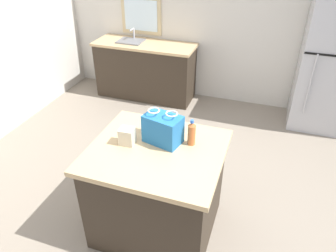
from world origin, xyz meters
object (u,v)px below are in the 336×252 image
(shopping_bag, at_px, (163,129))
(kitchen_island, at_px, (157,190))
(refrigerator, at_px, (328,64))
(bottle, at_px, (192,133))
(small_box, at_px, (127,136))

(shopping_bag, bearing_deg, kitchen_island, -96.18)
(refrigerator, relative_size, bottle, 7.83)
(refrigerator, relative_size, shopping_bag, 5.35)
(kitchen_island, distance_m, shopping_bag, 0.60)
(shopping_bag, xyz_separation_m, bottle, (0.24, 0.04, -0.02))
(refrigerator, xyz_separation_m, shopping_bag, (-1.48, -2.40, 0.12))
(kitchen_island, bearing_deg, refrigerator, 59.39)
(small_box, bearing_deg, refrigerator, 55.22)
(refrigerator, height_order, shopping_bag, refrigerator)
(kitchen_island, xyz_separation_m, bottle, (0.25, 0.17, 0.56))
(small_box, bearing_deg, shopping_bag, 25.21)
(refrigerator, height_order, small_box, refrigerator)
(kitchen_island, xyz_separation_m, small_box, (-0.26, -0.00, 0.53))
(kitchen_island, xyz_separation_m, shopping_bag, (0.01, 0.13, 0.59))
(kitchen_island, relative_size, refrigerator, 0.60)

